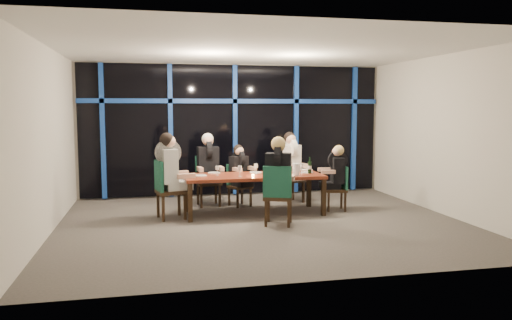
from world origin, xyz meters
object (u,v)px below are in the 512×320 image
at_px(water_pitcher, 296,169).
at_px(chair_far_mid, 238,182).
at_px(chair_end_right, 339,186).
at_px(diner_end_left, 170,163).
at_px(chair_near_mid, 278,192).
at_px(diner_far_right, 291,157).
at_px(diner_far_left, 208,159).
at_px(diner_near_mid, 279,168).
at_px(wine_bottle, 310,167).
at_px(diner_far_mid, 240,166).
at_px(chair_far_left, 208,178).
at_px(diner_end_right, 336,168).
at_px(chair_end_left, 166,186).
at_px(chair_far_right, 288,175).
at_px(dining_table, 254,178).

bearing_deg(water_pitcher, chair_far_mid, 108.72).
relative_size(chair_end_right, diner_end_left, 0.84).
bearing_deg(chair_near_mid, diner_far_right, -91.45).
bearing_deg(chair_near_mid, diner_far_left, -44.19).
height_order(diner_end_left, diner_near_mid, diner_end_left).
xyz_separation_m(diner_far_left, water_pitcher, (1.50, -1.20, -0.11)).
relative_size(chair_end_right, wine_bottle, 2.72).
distance_m(diner_far_left, diner_far_right, 1.76).
height_order(diner_far_mid, water_pitcher, diner_far_mid).
relative_size(chair_far_left, diner_end_right, 1.19).
distance_m(chair_far_left, diner_near_mid, 2.27).
distance_m(chair_far_mid, diner_far_mid, 0.35).
distance_m(chair_far_left, diner_end_right, 2.63).
xyz_separation_m(diner_far_mid, water_pitcher, (0.88, -1.05, 0.04)).
xyz_separation_m(diner_far_mid, wine_bottle, (1.22, -0.84, 0.05)).
bearing_deg(diner_end_right, chair_far_mid, -107.55).
distance_m(chair_far_mid, diner_near_mid, 1.94).
relative_size(chair_far_mid, diner_end_right, 1.01).
distance_m(chair_far_left, diner_far_mid, 0.72).
height_order(chair_end_left, wine_bottle, wine_bottle).
bearing_deg(diner_far_right, diner_far_mid, 170.87).
distance_m(chair_far_mid, chair_far_right, 1.17).
distance_m(diner_end_left, water_pitcher, 2.32).
distance_m(chair_far_left, chair_end_right, 2.69).
distance_m(chair_far_mid, diner_end_right, 2.03).
relative_size(chair_far_mid, chair_end_left, 0.81).
distance_m(dining_table, diner_far_mid, 0.82).
height_order(chair_far_right, chair_end_left, chair_end_left).
relative_size(dining_table, diner_far_left, 2.62).
distance_m(diner_far_left, diner_far_mid, 0.66).
distance_m(chair_far_left, water_pitcher, 2.01).
bearing_deg(diner_far_left, chair_end_left, -134.58).
relative_size(chair_far_left, chair_end_right, 1.16).
xyz_separation_m(dining_table, diner_far_right, (1.02, 0.99, 0.29)).
bearing_deg(chair_end_right, chair_far_right, -138.13).
distance_m(diner_far_mid, diner_end_right, 1.94).
xyz_separation_m(chair_far_left, diner_near_mid, (0.99, -2.00, 0.42)).
distance_m(diner_far_left, diner_end_left, 1.32).
bearing_deg(dining_table, chair_far_mid, 100.25).
bearing_deg(diner_far_right, chair_end_right, -74.68).
xyz_separation_m(chair_far_mid, chair_near_mid, (0.36, -1.91, 0.10)).
bearing_deg(diner_near_mid, water_pitcher, -106.10).
bearing_deg(diner_end_left, diner_end_right, -100.95).
xyz_separation_m(chair_far_left, diner_far_mid, (0.63, -0.24, 0.26)).
bearing_deg(dining_table, water_pitcher, -18.67).
bearing_deg(chair_far_mid, wine_bottle, -59.13).
height_order(chair_far_mid, diner_far_right, diner_far_right).
bearing_deg(wine_bottle, diner_far_mid, 145.56).
bearing_deg(diner_far_left, dining_table, -56.00).
height_order(chair_far_left, diner_far_left, diner_far_left).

